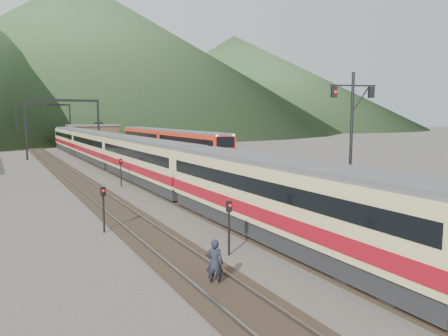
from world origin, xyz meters
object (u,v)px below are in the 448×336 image
second_train (167,142)px  worker (215,263)px  main_train (117,153)px  signal_mast (351,130)px

second_train → worker: (-16.47, -48.60, -1.07)m
main_train → signal_mast: size_ratio=11.52×
signal_mast → worker: bearing=-164.1°
main_train → second_train: bearing=54.7°
worker → second_train: bearing=-72.8°
second_train → signal_mast: bearing=-100.1°
main_train → worker: bearing=-98.7°
second_train → worker: bearing=-108.7°
second_train → worker: size_ratio=22.67×
second_train → signal_mast: (-8.28, -46.27, 3.20)m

